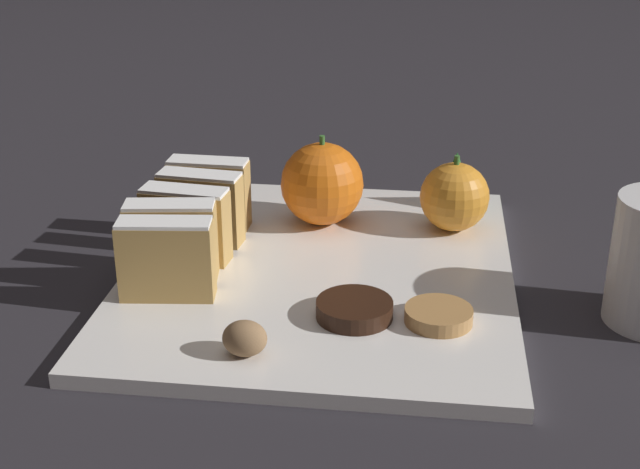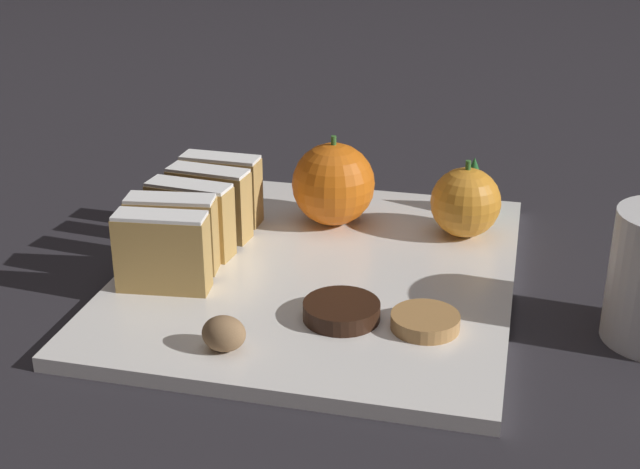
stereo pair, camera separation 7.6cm
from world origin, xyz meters
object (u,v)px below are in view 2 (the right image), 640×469
at_px(orange_near, 466,202).
at_px(walnut, 224,334).
at_px(orange_far, 333,184).
at_px(chocolate_cookie, 342,311).

distance_m(orange_near, walnut, 0.29).
xyz_separation_m(orange_far, walnut, (-0.02, -0.25, -0.03)).
bearing_deg(chocolate_cookie, walnut, -138.36).
xyz_separation_m(orange_near, walnut, (-0.15, -0.25, -0.02)).
bearing_deg(orange_far, chocolate_cookie, -75.35).
bearing_deg(walnut, chocolate_cookie, 41.64).
distance_m(orange_far, walnut, 0.25).
height_order(orange_near, walnut, orange_near).
relative_size(walnut, chocolate_cookie, 0.54).
bearing_deg(walnut, orange_near, 59.00).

